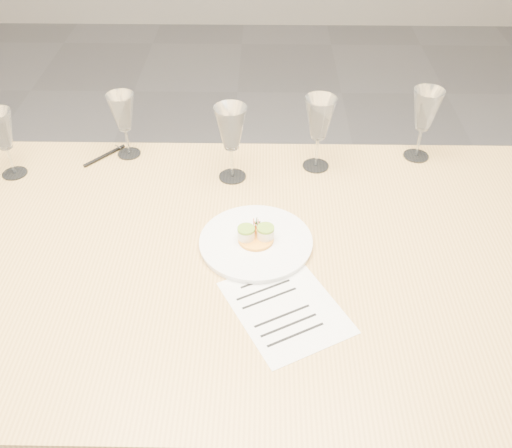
{
  "coord_description": "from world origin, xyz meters",
  "views": [
    {
      "loc": [
        0.17,
        -1.01,
        1.68
      ],
      "look_at": [
        0.16,
        0.05,
        0.8
      ],
      "focal_mm": 40.0,
      "sensor_mm": 36.0,
      "label": 1
    }
  ],
  "objects_px": {
    "ballpoint_pen": "(105,156)",
    "wine_glass_4": "(425,111)",
    "dinner_plate": "(256,241)",
    "dining_table": "(193,273)",
    "wine_glass_1": "(123,114)",
    "wine_glass_0": "(1,132)",
    "wine_glass_3": "(319,120)",
    "recipe_sheet": "(285,307)",
    "wine_glass_2": "(231,130)"
  },
  "relations": [
    {
      "from": "ballpoint_pen",
      "to": "wine_glass_4",
      "type": "distance_m",
      "value": 0.94
    },
    {
      "from": "dinner_plate",
      "to": "ballpoint_pen",
      "type": "distance_m",
      "value": 0.6
    },
    {
      "from": "wine_glass_4",
      "to": "dinner_plate",
      "type": "bearing_deg",
      "value": -139.4
    },
    {
      "from": "wine_glass_4",
      "to": "dining_table",
      "type": "bearing_deg",
      "value": -145.25
    },
    {
      "from": "ballpoint_pen",
      "to": "wine_glass_1",
      "type": "xyz_separation_m",
      "value": [
        0.07,
        0.02,
        0.13
      ]
    },
    {
      "from": "wine_glass_0",
      "to": "wine_glass_3",
      "type": "bearing_deg",
      "value": 3.53
    },
    {
      "from": "dining_table",
      "to": "wine_glass_0",
      "type": "height_order",
      "value": "wine_glass_0"
    },
    {
      "from": "wine_glass_1",
      "to": "wine_glass_3",
      "type": "distance_m",
      "value": 0.56
    },
    {
      "from": "dinner_plate",
      "to": "wine_glass_3",
      "type": "height_order",
      "value": "wine_glass_3"
    },
    {
      "from": "ballpoint_pen",
      "to": "wine_glass_0",
      "type": "relative_size",
      "value": 0.6
    },
    {
      "from": "dining_table",
      "to": "dinner_plate",
      "type": "bearing_deg",
      "value": 11.46
    },
    {
      "from": "recipe_sheet",
      "to": "ballpoint_pen",
      "type": "xyz_separation_m",
      "value": [
        -0.53,
        0.59,
        0.0
      ]
    },
    {
      "from": "dining_table",
      "to": "wine_glass_1",
      "type": "bearing_deg",
      "value": 117.99
    },
    {
      "from": "dinner_plate",
      "to": "wine_glass_4",
      "type": "distance_m",
      "value": 0.64
    },
    {
      "from": "recipe_sheet",
      "to": "wine_glass_4",
      "type": "bearing_deg",
      "value": 28.41
    },
    {
      "from": "wine_glass_4",
      "to": "wine_glass_3",
      "type": "bearing_deg",
      "value": -169.25
    },
    {
      "from": "wine_glass_2",
      "to": "dining_table",
      "type": "bearing_deg",
      "value": -104.92
    },
    {
      "from": "dining_table",
      "to": "recipe_sheet",
      "type": "xyz_separation_m",
      "value": [
        0.22,
        -0.17,
        0.07
      ]
    },
    {
      "from": "dining_table",
      "to": "recipe_sheet",
      "type": "bearing_deg",
      "value": -37.39
    },
    {
      "from": "dining_table",
      "to": "wine_glass_4",
      "type": "bearing_deg",
      "value": 34.75
    },
    {
      "from": "wine_glass_2",
      "to": "ballpoint_pen",
      "type": "bearing_deg",
      "value": 165.91
    },
    {
      "from": "wine_glass_3",
      "to": "dinner_plate",
      "type": "bearing_deg",
      "value": -115.89
    },
    {
      "from": "dinner_plate",
      "to": "wine_glass_4",
      "type": "xyz_separation_m",
      "value": [
        0.47,
        0.4,
        0.14
      ]
    },
    {
      "from": "wine_glass_3",
      "to": "wine_glass_2",
      "type": "bearing_deg",
      "value": -166.32
    },
    {
      "from": "ballpoint_pen",
      "to": "wine_glass_2",
      "type": "distance_m",
      "value": 0.43
    },
    {
      "from": "dining_table",
      "to": "wine_glass_3",
      "type": "bearing_deg",
      "value": 49.31
    },
    {
      "from": "dining_table",
      "to": "wine_glass_4",
      "type": "relative_size",
      "value": 11.15
    },
    {
      "from": "wine_glass_3",
      "to": "wine_glass_1",
      "type": "bearing_deg",
      "value": 174.33
    },
    {
      "from": "dinner_plate",
      "to": "ballpoint_pen",
      "type": "bearing_deg",
      "value": 139.94
    },
    {
      "from": "ballpoint_pen",
      "to": "wine_glass_3",
      "type": "xyz_separation_m",
      "value": [
        0.63,
        -0.04,
        0.15
      ]
    },
    {
      "from": "dinner_plate",
      "to": "wine_glass_3",
      "type": "distance_m",
      "value": 0.41
    },
    {
      "from": "recipe_sheet",
      "to": "wine_glass_1",
      "type": "height_order",
      "value": "wine_glass_1"
    },
    {
      "from": "ballpoint_pen",
      "to": "dinner_plate",
      "type": "bearing_deg",
      "value": -89.98
    },
    {
      "from": "dinner_plate",
      "to": "wine_glass_4",
      "type": "bearing_deg",
      "value": 40.6
    },
    {
      "from": "dinner_plate",
      "to": "wine_glass_2",
      "type": "bearing_deg",
      "value": 104.01
    },
    {
      "from": "dinner_plate",
      "to": "wine_glass_1",
      "type": "relative_size",
      "value": 1.42
    },
    {
      "from": "ballpoint_pen",
      "to": "recipe_sheet",
      "type": "bearing_deg",
      "value": -98.17
    },
    {
      "from": "recipe_sheet",
      "to": "wine_glass_1",
      "type": "xyz_separation_m",
      "value": [
        -0.46,
        0.61,
        0.14
      ]
    },
    {
      "from": "dining_table",
      "to": "ballpoint_pen",
      "type": "height_order",
      "value": "ballpoint_pen"
    },
    {
      "from": "dining_table",
      "to": "ballpoint_pen",
      "type": "xyz_separation_m",
      "value": [
        -0.3,
        0.42,
        0.07
      ]
    },
    {
      "from": "recipe_sheet",
      "to": "dinner_plate",
      "type": "bearing_deg",
      "value": 80.34
    },
    {
      "from": "dining_table",
      "to": "wine_glass_2",
      "type": "relative_size",
      "value": 10.9
    },
    {
      "from": "dining_table",
      "to": "ballpoint_pen",
      "type": "distance_m",
      "value": 0.52
    },
    {
      "from": "wine_glass_0",
      "to": "wine_glass_1",
      "type": "xyz_separation_m",
      "value": [
        0.31,
        0.11,
        -0.0
      ]
    },
    {
      "from": "dinner_plate",
      "to": "recipe_sheet",
      "type": "xyz_separation_m",
      "value": [
        0.07,
        -0.2,
        -0.01
      ]
    },
    {
      "from": "ballpoint_pen",
      "to": "wine_glass_4",
      "type": "relative_size",
      "value": 0.55
    },
    {
      "from": "ballpoint_pen",
      "to": "wine_glass_0",
      "type": "distance_m",
      "value": 0.29
    },
    {
      "from": "dining_table",
      "to": "wine_glass_1",
      "type": "xyz_separation_m",
      "value": [
        -0.23,
        0.43,
        0.2
      ]
    },
    {
      "from": "dinner_plate",
      "to": "wine_glass_3",
      "type": "bearing_deg",
      "value": 64.11
    },
    {
      "from": "wine_glass_1",
      "to": "wine_glass_2",
      "type": "height_order",
      "value": "wine_glass_2"
    }
  ]
}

